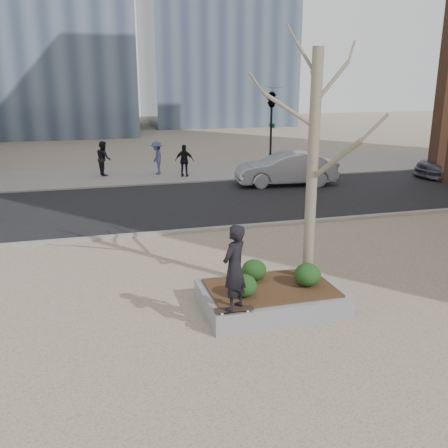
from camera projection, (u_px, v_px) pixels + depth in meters
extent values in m
plane|color=tan|center=(227.00, 313.00, 10.76)|extent=(120.00, 120.00, 0.00)
cube|color=black|center=(158.00, 205.00, 20.00)|extent=(60.00, 8.00, 0.02)
cube|color=gray|center=(139.00, 174.00, 26.47)|extent=(60.00, 6.00, 0.02)
cube|color=gray|center=(270.00, 298.00, 10.95)|extent=(3.00, 2.00, 0.45)
cube|color=#382314|center=(271.00, 288.00, 10.88)|extent=(2.70, 1.70, 0.04)
ellipsoid|color=#133C16|center=(244.00, 286.00, 10.35)|extent=(0.56, 0.56, 0.47)
ellipsoid|color=#113715|center=(254.00, 270.00, 11.19)|extent=(0.56, 0.56, 0.47)
ellipsoid|color=#113615|center=(308.00, 275.00, 10.89)|extent=(0.59, 0.59, 0.50)
imported|color=black|center=(234.00, 268.00, 9.53)|extent=(0.74, 0.72, 1.71)
imported|color=#919298|center=(286.00, 169.00, 23.51)|extent=(4.87, 2.21, 1.55)
imported|color=black|center=(104.00, 158.00, 25.87)|extent=(0.83, 0.98, 1.77)
imported|color=#3E4C70|center=(157.00, 158.00, 26.14)|extent=(0.68, 1.14, 1.73)
imported|color=black|center=(185.00, 161.00, 25.54)|extent=(1.04, 0.70, 1.63)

